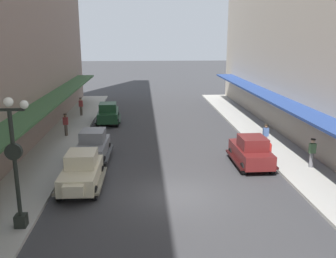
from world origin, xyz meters
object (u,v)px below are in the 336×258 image
pedestrian_1 (312,153)px  lamp_post_with_clock (14,158)px  parked_car_1 (108,113)px  parked_car_3 (251,151)px  pedestrian_2 (81,106)px  parked_car_2 (93,145)px  parked_car_0 (82,170)px  pedestrian_0 (66,124)px  pedestrian_3 (266,136)px  fire_hydrant (270,149)px

pedestrian_1 → lamp_post_with_clock: bearing=-158.0°
parked_car_1 → parked_car_3: same height
parked_car_3 → lamp_post_with_clock: lamp_post_with_clock is taller
parked_car_3 → pedestrian_2: 18.90m
parked_car_2 → parked_car_1: bearing=89.6°
parked_car_0 → parked_car_3: bearing=15.8°
lamp_post_with_clock → pedestrian_2: size_ratio=3.09×
pedestrian_1 → pedestrian_2: bearing=135.2°
lamp_post_with_clock → pedestrian_0: size_ratio=3.09×
parked_car_0 → pedestrian_3: (11.22, 5.55, 0.07)m
pedestrian_1 → pedestrian_2: (-15.43, 15.32, 0.00)m
lamp_post_with_clock → pedestrian_0: bearing=94.0°
pedestrian_0 → fire_hydrant: bearing=-22.7°
parked_car_0 → parked_car_3: same height
parked_car_0 → pedestrian_3: size_ratio=2.56×
parked_car_1 → pedestrian_0: 5.25m
parked_car_2 → fire_hydrant: bearing=-1.8°
pedestrian_1 → pedestrian_2: 21.75m
pedestrian_2 → pedestrian_3: bearing=-39.7°
parked_car_3 → pedestrian_2: parked_car_3 is taller
fire_hydrant → pedestrian_2: size_ratio=0.49×
lamp_post_with_clock → parked_car_0: bearing=66.5°
parked_car_0 → pedestrian_3: parked_car_0 is taller
parked_car_1 → pedestrian_1: parked_car_1 is taller
parked_car_0 → pedestrian_1: 12.80m
fire_hydrant → pedestrian_2: pedestrian_2 is taller
parked_car_1 → pedestrian_3: 14.14m
pedestrian_0 → lamp_post_with_clock: bearing=-86.0°
fire_hydrant → pedestrian_0: size_ratio=0.49×
parked_car_0 → pedestrian_3: 12.52m
pedestrian_0 → pedestrian_3: size_ratio=1.00×
parked_car_1 → parked_car_3: 14.87m
parked_car_0 → lamp_post_with_clock: lamp_post_with_clock is taller
pedestrian_2 → fire_hydrant: bearing=-43.6°
fire_hydrant → pedestrian_3: (0.21, 1.52, 0.45)m
pedestrian_3 → parked_car_3: bearing=-122.2°
parked_car_3 → pedestrian_2: bearing=130.0°
parked_car_0 → parked_car_2: same height
parked_car_2 → parked_car_3: size_ratio=1.01×
pedestrian_0 → parked_car_3: bearing=-30.5°
parked_car_1 → parked_car_2: (-0.06, -9.86, 0.00)m
parked_car_1 → lamp_post_with_clock: size_ratio=0.84×
pedestrian_0 → pedestrian_2: bearing=90.3°
pedestrian_3 → pedestrian_0: bearing=163.2°
parked_car_1 → parked_car_3: (9.33, -11.58, 0.00)m
fire_hydrant → pedestrian_0: bearing=157.3°
parked_car_3 → pedestrian_0: 14.04m
parked_car_3 → pedestrian_3: 3.44m
parked_car_0 → parked_car_3: (9.38, 2.65, 0.00)m
parked_car_0 → parked_car_1: (0.05, 14.23, 0.00)m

